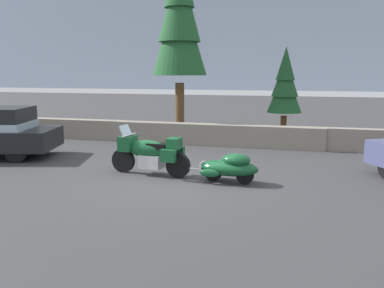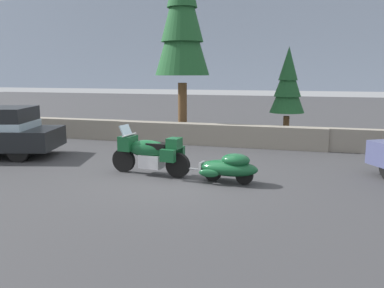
{
  "view_description": "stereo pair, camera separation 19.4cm",
  "coord_description": "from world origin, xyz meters",
  "px_view_note": "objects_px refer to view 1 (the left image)",
  "views": [
    {
      "loc": [
        3.09,
        -9.59,
        2.73
      ],
      "look_at": [
        0.31,
        0.64,
        0.85
      ],
      "focal_mm": 37.58,
      "sensor_mm": 36.0,
      "label": 1
    },
    {
      "loc": [
        3.28,
        -9.54,
        2.73
      ],
      "look_at": [
        0.31,
        0.64,
        0.85
      ],
      "focal_mm": 37.58,
      "sensor_mm": 36.0,
      "label": 2
    }
  ],
  "objects_px": {
    "touring_motorcycle": "(150,152)",
    "pine_tree_secondary": "(285,83)",
    "pine_tree_tall": "(179,14)",
    "car_shaped_trailer": "(229,167)"
  },
  "relations": [
    {
      "from": "touring_motorcycle",
      "to": "pine_tree_secondary",
      "type": "height_order",
      "value": "pine_tree_secondary"
    },
    {
      "from": "car_shaped_trailer",
      "to": "pine_tree_secondary",
      "type": "xyz_separation_m",
      "value": [
        1.03,
        6.29,
        1.92
      ]
    },
    {
      "from": "pine_tree_secondary",
      "to": "touring_motorcycle",
      "type": "bearing_deg",
      "value": -118.22
    },
    {
      "from": "pine_tree_tall",
      "to": "pine_tree_secondary",
      "type": "distance_m",
      "value": 5.05
    },
    {
      "from": "touring_motorcycle",
      "to": "pine_tree_tall",
      "type": "height_order",
      "value": "pine_tree_tall"
    },
    {
      "from": "car_shaped_trailer",
      "to": "pine_tree_secondary",
      "type": "bearing_deg",
      "value": 80.67
    },
    {
      "from": "touring_motorcycle",
      "to": "pine_tree_secondary",
      "type": "relative_size",
      "value": 0.62
    },
    {
      "from": "car_shaped_trailer",
      "to": "pine_tree_tall",
      "type": "height_order",
      "value": "pine_tree_tall"
    },
    {
      "from": "touring_motorcycle",
      "to": "car_shaped_trailer",
      "type": "bearing_deg",
      "value": -5.65
    },
    {
      "from": "touring_motorcycle",
      "to": "pine_tree_tall",
      "type": "bearing_deg",
      "value": 99.29
    }
  ]
}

